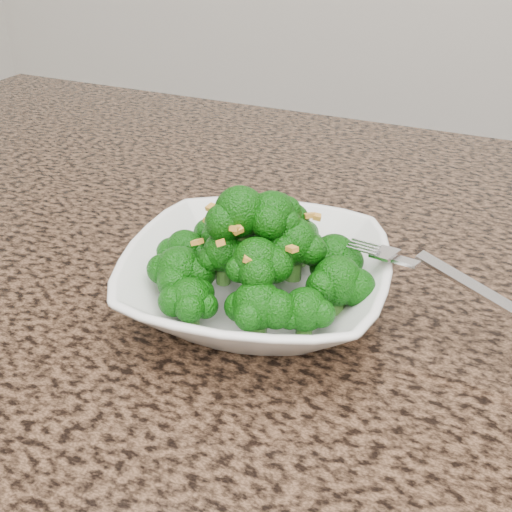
% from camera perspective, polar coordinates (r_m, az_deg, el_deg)
% --- Properties ---
extents(granite_counter, '(1.64, 1.04, 0.03)m').
position_cam_1_polar(granite_counter, '(0.50, 11.71, -10.04)').
color(granite_counter, brown).
rests_on(granite_counter, cabinet).
extents(bowl, '(0.25, 0.25, 0.05)m').
position_cam_1_polar(bowl, '(0.52, 0.00, -2.31)').
color(bowl, white).
rests_on(bowl, granite_counter).
extents(broccoli_pile, '(0.19, 0.19, 0.07)m').
position_cam_1_polar(broccoli_pile, '(0.49, 0.00, 3.72)').
color(broccoli_pile, '#0E5609').
rests_on(broccoli_pile, bowl).
extents(garlic_topping, '(0.11, 0.11, 0.01)m').
position_cam_1_polar(garlic_topping, '(0.47, 0.00, 7.84)').
color(garlic_topping, gold).
rests_on(garlic_topping, broccoli_pile).
extents(fork, '(0.17, 0.07, 0.01)m').
position_cam_1_polar(fork, '(0.49, 13.58, -0.59)').
color(fork, silver).
rests_on(fork, bowl).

